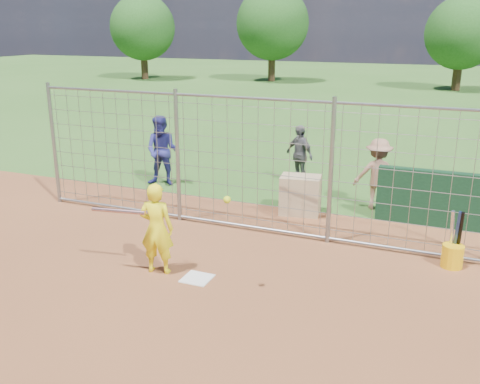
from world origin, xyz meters
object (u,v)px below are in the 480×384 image
at_px(bucket_with_bats, 453,253).
at_px(bystander_b, 299,155).
at_px(bystander_a, 162,151).
at_px(equipment_bin, 300,195).
at_px(batter, 157,229).
at_px(bystander_c, 378,174).

bearing_deg(bucket_with_bats, bystander_b, 135.16).
bearing_deg(bystander_a, equipment_bin, -22.66).
xyz_separation_m(batter, bucket_with_bats, (4.27, 1.96, -0.49)).
relative_size(batter, equipment_bin, 1.83).
distance_m(batter, bystander_a, 4.88).
relative_size(bystander_a, bystander_b, 1.15).
distance_m(batter, bystander_b, 5.61).
bearing_deg(bucket_with_bats, equipment_bin, 152.78).
distance_m(bystander_c, equipment_bin, 1.71).
bearing_deg(bystander_b, batter, -65.59).
height_order(equipment_bin, bucket_with_bats, bucket_with_bats).
relative_size(bystander_b, bystander_c, 0.97).
distance_m(bystander_a, bystander_b, 3.30).
relative_size(bystander_b, bucket_with_bats, 1.51).
height_order(bystander_c, equipment_bin, bystander_c).
xyz_separation_m(bystander_c, bucket_with_bats, (1.60, -2.48, -0.51)).
distance_m(batter, bucket_with_bats, 4.72).
bearing_deg(bystander_c, equipment_bin, 19.64).
bearing_deg(bystander_b, equipment_bin, -41.85).
bearing_deg(bystander_b, bucket_with_bats, -13.91).
xyz_separation_m(bystander_a, bystander_b, (3.03, 1.32, -0.11)).
relative_size(batter, bystander_a, 0.87).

